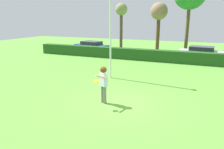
# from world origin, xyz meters

# --- Properties ---
(ground_plane) EXTENTS (60.00, 60.00, 0.00)m
(ground_plane) POSITION_xyz_m (0.00, 0.00, 0.00)
(ground_plane) COLOR #5C9D38
(person) EXTENTS (0.51, 0.84, 1.77)m
(person) POSITION_xyz_m (-0.51, -0.18, 1.11)
(person) COLOR slate
(person) RESTS_ON ground
(frisbee) EXTENTS (0.24, 0.24, 0.09)m
(frisbee) POSITION_xyz_m (-0.60, -0.73, 1.21)
(frisbee) COLOR orange
(lamppost) EXTENTS (0.24, 0.24, 6.91)m
(lamppost) POSITION_xyz_m (-1.99, 4.05, 3.78)
(lamppost) COLOR silver
(lamppost) RESTS_ON ground
(hedge_row) EXTENTS (26.25, 0.90, 1.06)m
(hedge_row) POSITION_xyz_m (0.00, 10.97, 0.53)
(hedge_row) COLOR #21501B
(hedge_row) RESTS_ON ground
(parked_car_blue) EXTENTS (4.47, 2.58, 1.25)m
(parked_car_blue) POSITION_xyz_m (-8.68, 13.82, 0.69)
(parked_car_blue) COLOR #263FA5
(parked_car_blue) RESTS_ON ground
(parked_car_silver) EXTENTS (4.32, 2.06, 1.25)m
(parked_car_silver) POSITION_xyz_m (3.45, 13.72, 0.69)
(parked_car_silver) COLOR #B7B7BC
(parked_car_silver) RESTS_ON ground
(bare_elm_tree) EXTENTS (1.97, 1.97, 5.66)m
(bare_elm_tree) POSITION_xyz_m (-1.53, 17.03, 4.46)
(bare_elm_tree) COLOR #503921
(bare_elm_tree) RESTS_ON ground
(willow_tree) EXTENTS (1.53, 1.53, 5.73)m
(willow_tree) POSITION_xyz_m (-6.37, 17.58, 4.55)
(willow_tree) COLOR brown
(willow_tree) RESTS_ON ground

